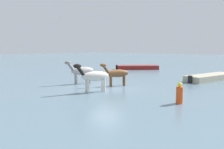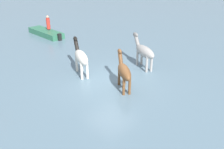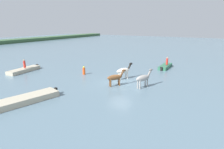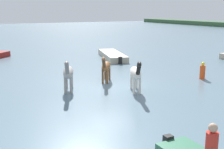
% 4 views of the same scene
% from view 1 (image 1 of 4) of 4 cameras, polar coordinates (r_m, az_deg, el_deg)
% --- Properties ---
extents(ground_plane, '(172.63, 172.63, 0.00)m').
position_cam_1_polar(ground_plane, '(17.13, -1.36, -3.26)').
color(ground_plane, slate).
extents(horse_gray_outer, '(2.43, 1.36, 1.94)m').
position_cam_1_polar(horse_gray_outer, '(15.25, -4.48, -0.46)').
color(horse_gray_outer, silver).
rests_on(horse_gray_outer, ground_plane).
extents(horse_mid_herd, '(2.08, 1.59, 1.78)m').
position_cam_1_polar(horse_mid_herd, '(17.70, 1.11, 0.27)').
color(horse_mid_herd, brown).
rests_on(horse_mid_herd, ground_plane).
extents(horse_pinto_flank, '(2.43, 1.29, 1.92)m').
position_cam_1_polar(horse_pinto_flank, '(18.92, -7.59, 0.88)').
color(horse_pinto_flank, '#9E9993').
rests_on(horse_pinto_flank, ground_plane).
extents(boat_dinghy_port, '(4.99, 5.08, 0.77)m').
position_cam_1_polar(boat_dinghy_port, '(31.55, 6.35, 1.64)').
color(boat_dinghy_port, maroon).
rests_on(boat_dinghy_port, ground_plane).
extents(boat_skiff_near, '(6.19, 3.12, 0.78)m').
position_cam_1_polar(boat_skiff_near, '(22.82, 23.30, -0.81)').
color(boat_skiff_near, '#B7AD93').
rests_on(boat_skiff_near, ground_plane).
extents(buoy_channel_marker, '(0.36, 0.36, 1.14)m').
position_cam_1_polar(buoy_channel_marker, '(12.73, 16.42, -4.69)').
color(buoy_channel_marker, '#E54C19').
rests_on(buoy_channel_marker, ground_plane).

